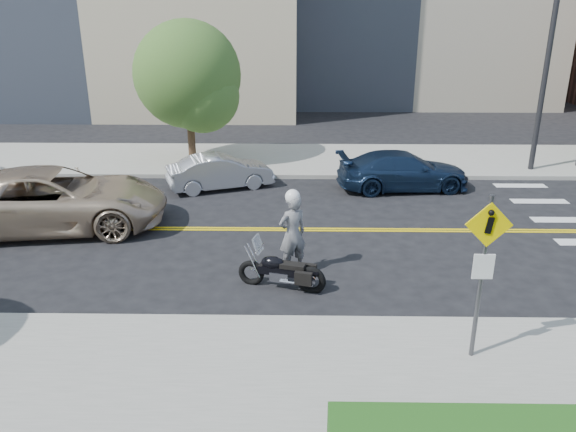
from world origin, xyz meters
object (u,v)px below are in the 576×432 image
Objects in this scene: motorcycle at (282,264)px; parked_car_blue at (403,171)px; motorcyclist at (293,232)px; pedestrian_sign at (483,263)px; suv at (53,199)px; parked_car_silver at (220,172)px.

motorcycle is 0.43× the size of parked_car_blue.
pedestrian_sign is at bearing 102.89° from motorcyclist.
suv is 1.39× the size of parked_car_blue.
pedestrian_sign reaches higher than parked_car_silver.
parked_car_silver is at bearing 122.29° from motorcycle.
motorcycle is 8.40m from parked_car_blue.
suv is at bearing 103.62° from parked_car_blue.
parked_car_silver is (-5.78, 10.14, -1.36)m from pedestrian_sign.
pedestrian_sign is 0.48× the size of suv.
motorcyclist reaches higher than parked_car_silver.
suv is (-6.54, 3.52, 0.27)m from motorcycle.
suv is 1.73× the size of parked_car_silver.
motorcycle and parked_car_silver have the same top height.
parked_car_blue is (3.75, 6.55, -0.37)m from motorcyclist.
suv reaches higher than parked_car_blue.
parked_car_silver is (-2.57, 6.52, -0.43)m from motorcyclist.
pedestrian_sign reaches higher than parked_car_blue.
motorcycle is at bearing 141.11° from pedestrian_sign.
motorcyclist is 0.57× the size of parked_car_silver.
pedestrian_sign reaches higher than motorcyclist.
pedestrian_sign is 10.28m from parked_car_blue.
parked_car_blue is at bearing -111.32° from parked_car_silver.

